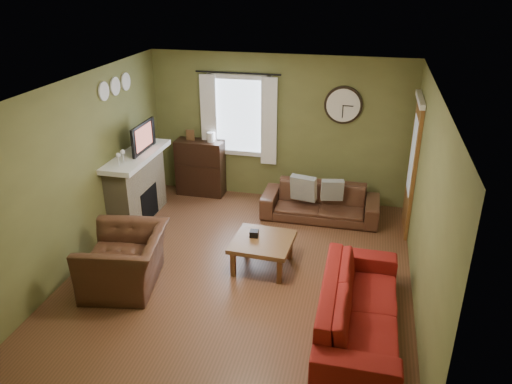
% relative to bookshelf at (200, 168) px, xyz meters
% --- Properties ---
extents(floor, '(4.60, 5.20, 0.00)m').
position_rel_bookshelf_xyz_m(floor, '(1.42, -2.39, -0.52)').
color(floor, brown).
rests_on(floor, ground).
extents(ceiling, '(4.60, 5.20, 0.00)m').
position_rel_bookshelf_xyz_m(ceiling, '(1.42, -2.39, 2.08)').
color(ceiling, white).
rests_on(ceiling, ground).
extents(wall_left, '(0.00, 5.20, 2.60)m').
position_rel_bookshelf_xyz_m(wall_left, '(-0.88, -2.39, 0.78)').
color(wall_left, '#646835').
rests_on(wall_left, ground).
extents(wall_right, '(0.00, 5.20, 2.60)m').
position_rel_bookshelf_xyz_m(wall_right, '(3.72, -2.39, 0.78)').
color(wall_right, '#646835').
rests_on(wall_right, ground).
extents(wall_back, '(4.60, 0.00, 2.60)m').
position_rel_bookshelf_xyz_m(wall_back, '(1.42, 0.21, 0.78)').
color(wall_back, '#646835').
rests_on(wall_back, ground).
extents(wall_front, '(4.60, 0.00, 2.60)m').
position_rel_bookshelf_xyz_m(wall_front, '(1.42, -4.99, 0.78)').
color(wall_front, '#646835').
rests_on(wall_front, ground).
extents(fireplace, '(0.40, 1.40, 1.10)m').
position_rel_bookshelf_xyz_m(fireplace, '(-0.68, -1.24, 0.03)').
color(fireplace, gray).
rests_on(fireplace, floor).
extents(firebox, '(0.04, 0.60, 0.55)m').
position_rel_bookshelf_xyz_m(firebox, '(-0.49, -1.24, -0.22)').
color(firebox, black).
rests_on(firebox, fireplace).
extents(mantel, '(0.58, 1.60, 0.08)m').
position_rel_bookshelf_xyz_m(mantel, '(-0.65, -1.24, 0.62)').
color(mantel, white).
rests_on(mantel, fireplace).
extents(tv, '(0.08, 0.60, 0.35)m').
position_rel_bookshelf_xyz_m(tv, '(-0.63, -1.09, 0.83)').
color(tv, black).
rests_on(tv, mantel).
extents(tv_screen, '(0.02, 0.62, 0.36)m').
position_rel_bookshelf_xyz_m(tv_screen, '(-0.55, -1.09, 0.89)').
color(tv_screen, '#994C3F').
rests_on(tv_screen, mantel).
extents(medallion_left, '(0.28, 0.28, 0.03)m').
position_rel_bookshelf_xyz_m(medallion_left, '(-0.86, -1.59, 1.73)').
color(medallion_left, white).
rests_on(medallion_left, wall_left).
extents(medallion_mid, '(0.28, 0.28, 0.03)m').
position_rel_bookshelf_xyz_m(medallion_mid, '(-0.86, -1.24, 1.73)').
color(medallion_mid, white).
rests_on(medallion_mid, wall_left).
extents(medallion_right, '(0.28, 0.28, 0.03)m').
position_rel_bookshelf_xyz_m(medallion_right, '(-0.86, -0.89, 1.73)').
color(medallion_right, white).
rests_on(medallion_right, wall_left).
extents(window_pane, '(1.00, 0.02, 1.30)m').
position_rel_bookshelf_xyz_m(window_pane, '(0.72, 0.19, 0.98)').
color(window_pane, silver).
rests_on(window_pane, wall_back).
extents(curtain_rod, '(0.03, 0.03, 1.50)m').
position_rel_bookshelf_xyz_m(curtain_rod, '(0.72, 0.09, 1.75)').
color(curtain_rod, black).
rests_on(curtain_rod, wall_back).
extents(curtain_left, '(0.28, 0.04, 1.55)m').
position_rel_bookshelf_xyz_m(curtain_left, '(0.17, 0.09, 0.93)').
color(curtain_left, white).
rests_on(curtain_left, wall_back).
extents(curtain_right, '(0.28, 0.04, 1.55)m').
position_rel_bookshelf_xyz_m(curtain_right, '(1.27, 0.09, 0.93)').
color(curtain_right, white).
rests_on(curtain_right, wall_back).
extents(wall_clock, '(0.64, 0.06, 0.64)m').
position_rel_bookshelf_xyz_m(wall_clock, '(2.52, 0.16, 1.28)').
color(wall_clock, white).
rests_on(wall_clock, wall_back).
extents(door, '(0.05, 0.90, 2.10)m').
position_rel_bookshelf_xyz_m(door, '(3.69, -0.54, 0.53)').
color(door, brown).
rests_on(door, floor).
extents(bookshelf, '(0.87, 0.37, 1.04)m').
position_rel_bookshelf_xyz_m(bookshelf, '(0.00, 0.00, 0.00)').
color(bookshelf, black).
rests_on(bookshelf, floor).
extents(book, '(0.23, 0.25, 0.02)m').
position_rel_bookshelf_xyz_m(book, '(0.11, 0.16, 0.44)').
color(book, brown).
rests_on(book, bookshelf).
extents(sofa_brown, '(1.95, 0.76, 0.57)m').
position_rel_bookshelf_xyz_m(sofa_brown, '(2.29, -0.50, -0.24)').
color(sofa_brown, '#44271A').
rests_on(sofa_brown, floor).
extents(pillow_left, '(0.38, 0.17, 0.36)m').
position_rel_bookshelf_xyz_m(pillow_left, '(2.48, -0.55, 0.03)').
color(pillow_left, gray).
rests_on(pillow_left, sofa_brown).
extents(pillow_right, '(0.45, 0.21, 0.43)m').
position_rel_bookshelf_xyz_m(pillow_right, '(2.00, -0.58, 0.03)').
color(pillow_right, gray).
rests_on(pillow_right, sofa_brown).
extents(sofa_red, '(0.89, 2.27, 0.66)m').
position_rel_bookshelf_xyz_m(sofa_red, '(3.05, -3.33, -0.19)').
color(sofa_red, maroon).
rests_on(sofa_red, floor).
extents(armchair, '(1.19, 1.31, 0.75)m').
position_rel_bookshelf_xyz_m(armchair, '(-0.01, -3.06, -0.15)').
color(armchair, '#44271A').
rests_on(armchair, floor).
extents(coffee_table, '(0.86, 0.86, 0.44)m').
position_rel_bookshelf_xyz_m(coffee_table, '(1.67, -2.23, -0.30)').
color(coffee_table, brown).
rests_on(coffee_table, floor).
extents(tissue_box, '(0.13, 0.13, 0.09)m').
position_rel_bookshelf_xyz_m(tissue_box, '(1.53, -2.16, -0.12)').
color(tissue_box, black).
rests_on(tissue_box, coffee_table).
extents(wine_glass_a, '(0.07, 0.07, 0.20)m').
position_rel_bookshelf_xyz_m(wine_glass_a, '(-0.63, -1.81, 0.76)').
color(wine_glass_a, white).
rests_on(wine_glass_a, mantel).
extents(wine_glass_b, '(0.07, 0.07, 0.21)m').
position_rel_bookshelf_xyz_m(wine_glass_b, '(-0.63, -1.67, 0.76)').
color(wine_glass_b, white).
rests_on(wine_glass_b, mantel).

